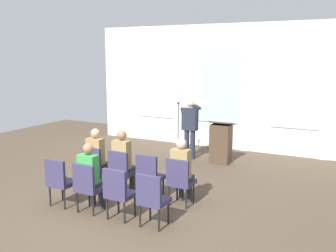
{
  "coord_description": "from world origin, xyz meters",
  "views": [
    {
      "loc": [
        4.07,
        -5.13,
        2.85
      ],
      "look_at": [
        -0.08,
        2.85,
        1.21
      ],
      "focal_mm": 41.33,
      "sensor_mm": 36.0,
      "label": 1
    }
  ],
  "objects_px": {
    "chair_r0_c1": "(121,170)",
    "chair_r0_c2": "(149,174)",
    "lectern": "(221,143)",
    "chair_r1_c1": "(88,185)",
    "audience_r0_c0": "(97,155)",
    "chair_r0_c3": "(180,179)",
    "chair_r1_c2": "(118,191)",
    "chair_r1_c3": "(152,197)",
    "audience_r0_c1": "(123,159)",
    "audience_r0_c3": "(182,168)",
    "mic_stand": "(178,144)",
    "chair_r1_c0": "(60,179)",
    "chair_r0_c0": "(95,165)",
    "audience_r1_c1": "(90,174)",
    "speaker": "(190,124)"
  },
  "relations": [
    {
      "from": "chair_r0_c1",
      "to": "chair_r0_c2",
      "type": "xyz_separation_m",
      "value": [
        0.67,
        0.0,
        0.0
      ]
    },
    {
      "from": "lectern",
      "to": "chair_r1_c1",
      "type": "bearing_deg",
      "value": -103.15
    },
    {
      "from": "audience_r0_c0",
      "to": "chair_r0_c3",
      "type": "xyz_separation_m",
      "value": [
        2.02,
        -0.08,
        -0.2
      ]
    },
    {
      "from": "chair_r1_c2",
      "to": "chair_r1_c3",
      "type": "xyz_separation_m",
      "value": [
        0.67,
        0.0,
        0.0
      ]
    },
    {
      "from": "chair_r0_c2",
      "to": "chair_r1_c3",
      "type": "relative_size",
      "value": 1.0
    },
    {
      "from": "chair_r0_c1",
      "to": "chair_r1_c1",
      "type": "height_order",
      "value": "same"
    },
    {
      "from": "audience_r0_c1",
      "to": "audience_r0_c3",
      "type": "relative_size",
      "value": 1.02
    },
    {
      "from": "chair_r0_c2",
      "to": "chair_r1_c3",
      "type": "bearing_deg",
      "value": -57.89
    },
    {
      "from": "mic_stand",
      "to": "chair_r0_c3",
      "type": "distance_m",
      "value": 3.82
    },
    {
      "from": "audience_r0_c0",
      "to": "chair_r1_c0",
      "type": "height_order",
      "value": "audience_r0_c0"
    },
    {
      "from": "chair_r0_c0",
      "to": "chair_r0_c3",
      "type": "distance_m",
      "value": 2.02
    },
    {
      "from": "mic_stand",
      "to": "chair_r1_c1",
      "type": "xyz_separation_m",
      "value": [
        0.36,
        -4.49,
        0.2
      ]
    },
    {
      "from": "chair_r1_c1",
      "to": "audience_r1_c1",
      "type": "height_order",
      "value": "audience_r1_c1"
    },
    {
      "from": "chair_r1_c1",
      "to": "chair_r1_c2",
      "type": "bearing_deg",
      "value": 0.0
    },
    {
      "from": "chair_r0_c0",
      "to": "audience_r0_c3",
      "type": "relative_size",
      "value": 0.71
    },
    {
      "from": "chair_r0_c1",
      "to": "audience_r0_c0",
      "type": "bearing_deg",
      "value": 173.16
    },
    {
      "from": "chair_r0_c0",
      "to": "chair_r0_c3",
      "type": "relative_size",
      "value": 1.0
    },
    {
      "from": "lectern",
      "to": "chair_r0_c1",
      "type": "xyz_separation_m",
      "value": [
        -1.01,
        -3.24,
        -0.02
      ]
    },
    {
      "from": "chair_r1_c1",
      "to": "chair_r1_c3",
      "type": "height_order",
      "value": "same"
    },
    {
      "from": "mic_stand",
      "to": "audience_r0_c3",
      "type": "xyz_separation_m",
      "value": [
        1.7,
        -3.33,
        0.4
      ]
    },
    {
      "from": "chair_r0_c3",
      "to": "chair_r1_c1",
      "type": "relative_size",
      "value": 1.0
    },
    {
      "from": "chair_r0_c0",
      "to": "audience_r0_c3",
      "type": "xyz_separation_m",
      "value": [
        2.02,
        0.08,
        0.2
      ]
    },
    {
      "from": "mic_stand",
      "to": "audience_r0_c3",
      "type": "bearing_deg",
      "value": -62.94
    },
    {
      "from": "audience_r0_c0",
      "to": "chair_r1_c0",
      "type": "relative_size",
      "value": 1.41
    },
    {
      "from": "audience_r0_c0",
      "to": "chair_r0_c2",
      "type": "height_order",
      "value": "audience_r0_c0"
    },
    {
      "from": "lectern",
      "to": "chair_r0_c2",
      "type": "height_order",
      "value": "lectern"
    },
    {
      "from": "lectern",
      "to": "speaker",
      "type": "bearing_deg",
      "value": 177.63
    },
    {
      "from": "audience_r0_c3",
      "to": "audience_r0_c1",
      "type": "bearing_deg",
      "value": -179.93
    },
    {
      "from": "mic_stand",
      "to": "audience_r1_c1",
      "type": "height_order",
      "value": "mic_stand"
    },
    {
      "from": "lectern",
      "to": "chair_r1_c3",
      "type": "distance_m",
      "value": 4.33
    },
    {
      "from": "speaker",
      "to": "chair_r1_c3",
      "type": "relative_size",
      "value": 1.78
    },
    {
      "from": "audience_r0_c3",
      "to": "chair_r1_c3",
      "type": "distance_m",
      "value": 1.17
    },
    {
      "from": "speaker",
      "to": "audience_r1_c1",
      "type": "relative_size",
      "value": 1.28
    },
    {
      "from": "chair_r1_c2",
      "to": "audience_r0_c1",
      "type": "bearing_deg",
      "value": 120.3
    },
    {
      "from": "chair_r0_c0",
      "to": "audience_r1_c1",
      "type": "distance_m",
      "value": 1.21
    },
    {
      "from": "chair_r1_c3",
      "to": "audience_r0_c0",
      "type": "bearing_deg",
      "value": 150.27
    },
    {
      "from": "audience_r0_c3",
      "to": "chair_r0_c1",
      "type": "bearing_deg",
      "value": -176.55
    },
    {
      "from": "speaker",
      "to": "audience_r0_c0",
      "type": "relative_size",
      "value": 1.26
    },
    {
      "from": "speaker",
      "to": "audience_r0_c0",
      "type": "distance_m",
      "value": 3.29
    },
    {
      "from": "audience_r0_c0",
      "to": "chair_r1_c2",
      "type": "bearing_deg",
      "value": -40.58
    },
    {
      "from": "chair_r1_c0",
      "to": "chair_r1_c2",
      "type": "xyz_separation_m",
      "value": [
        1.35,
        0.0,
        0.0
      ]
    },
    {
      "from": "audience_r0_c0",
      "to": "chair_r0_c2",
      "type": "xyz_separation_m",
      "value": [
        1.35,
        -0.08,
        -0.2
      ]
    },
    {
      "from": "audience_r0_c3",
      "to": "chair_r1_c3",
      "type": "xyz_separation_m",
      "value": [
        0.0,
        -1.16,
        -0.2
      ]
    },
    {
      "from": "audience_r0_c0",
      "to": "chair_r0_c1",
      "type": "height_order",
      "value": "audience_r0_c0"
    },
    {
      "from": "mic_stand",
      "to": "chair_r1_c2",
      "type": "distance_m",
      "value": 4.61
    },
    {
      "from": "chair_r1_c2",
      "to": "chair_r1_c3",
      "type": "height_order",
      "value": "same"
    },
    {
      "from": "chair_r0_c0",
      "to": "lectern",
      "type": "bearing_deg",
      "value": 62.56
    },
    {
      "from": "chair_r1_c0",
      "to": "chair_r1_c1",
      "type": "relative_size",
      "value": 1.0
    },
    {
      "from": "chair_r0_c1",
      "to": "audience_r1_c1",
      "type": "bearing_deg",
      "value": -90.0
    },
    {
      "from": "chair_r0_c1",
      "to": "chair_r1_c3",
      "type": "xyz_separation_m",
      "value": [
        1.35,
        -1.07,
        0.0
      ]
    }
  ]
}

